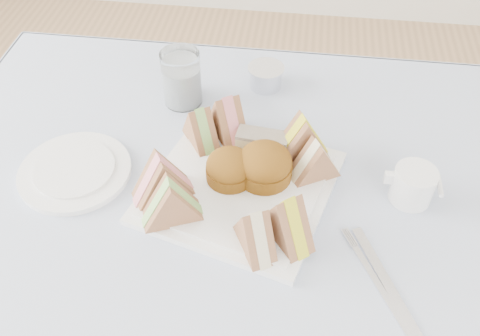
# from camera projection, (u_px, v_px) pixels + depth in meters

# --- Properties ---
(tablecloth) EXTENTS (1.02, 1.02, 0.01)m
(tablecloth) POSITION_uv_depth(u_px,v_px,m) (206.00, 237.00, 0.81)
(tablecloth) COLOR silver
(tablecloth) RESTS_ON table
(serving_plate) EXTENTS (0.34, 0.34, 0.01)m
(serving_plate) POSITION_uv_depth(u_px,v_px,m) (240.00, 187.00, 0.87)
(serving_plate) COLOR white
(serving_plate) RESTS_ON tablecloth
(sandwich_fl_a) EXTENTS (0.10, 0.09, 0.08)m
(sandwich_fl_a) POSITION_uv_depth(u_px,v_px,m) (161.00, 176.00, 0.82)
(sandwich_fl_a) COLOR #955936
(sandwich_fl_a) RESTS_ON serving_plate
(sandwich_fl_b) EXTENTS (0.10, 0.07, 0.08)m
(sandwich_fl_b) POSITION_uv_depth(u_px,v_px,m) (171.00, 200.00, 0.78)
(sandwich_fl_b) COLOR #955936
(sandwich_fl_b) RESTS_ON serving_plate
(sandwich_fr_a) EXTENTS (0.09, 0.10, 0.08)m
(sandwich_fr_a) POSITION_uv_depth(u_px,v_px,m) (287.00, 217.00, 0.76)
(sandwich_fr_a) COLOR #955936
(sandwich_fr_a) RESTS_ON serving_plate
(sandwich_fr_b) EXTENTS (0.07, 0.09, 0.07)m
(sandwich_fr_b) POSITION_uv_depth(u_px,v_px,m) (255.00, 229.00, 0.75)
(sandwich_fr_b) COLOR #955936
(sandwich_fr_b) RESTS_ON serving_plate
(sandwich_bl_a) EXTENTS (0.08, 0.09, 0.07)m
(sandwich_bl_a) POSITION_uv_depth(u_px,v_px,m) (200.00, 126.00, 0.91)
(sandwich_bl_a) COLOR #955936
(sandwich_bl_a) RESTS_ON serving_plate
(sandwich_bl_b) EXTENTS (0.09, 0.10, 0.08)m
(sandwich_bl_b) POSITION_uv_depth(u_px,v_px,m) (228.00, 116.00, 0.92)
(sandwich_bl_b) COLOR #955936
(sandwich_bl_b) RESTS_ON serving_plate
(sandwich_br_a) EXTENTS (0.09, 0.07, 0.07)m
(sandwich_br_a) POSITION_uv_depth(u_px,v_px,m) (316.00, 159.00, 0.85)
(sandwich_br_a) COLOR #955936
(sandwich_br_a) RESTS_ON serving_plate
(sandwich_br_b) EXTENTS (0.11, 0.08, 0.09)m
(sandwich_br_b) POSITION_uv_depth(u_px,v_px,m) (302.00, 137.00, 0.88)
(sandwich_br_b) COLOR #955936
(sandwich_br_b) RESTS_ON serving_plate
(scone_left) EXTENTS (0.09, 0.09, 0.05)m
(scone_left) POSITION_uv_depth(u_px,v_px,m) (230.00, 168.00, 0.85)
(scone_left) COLOR brown
(scone_left) RESTS_ON serving_plate
(scone_right) EXTENTS (0.11, 0.11, 0.06)m
(scone_right) POSITION_uv_depth(u_px,v_px,m) (265.00, 165.00, 0.85)
(scone_right) COLOR brown
(scone_right) RESTS_ON serving_plate
(pastry_slice) EXTENTS (0.09, 0.04, 0.04)m
(pastry_slice) POSITION_uv_depth(u_px,v_px,m) (262.00, 143.00, 0.90)
(pastry_slice) COLOR tan
(pastry_slice) RESTS_ON serving_plate
(side_plate) EXTENTS (0.24, 0.24, 0.01)m
(side_plate) POSITION_uv_depth(u_px,v_px,m) (75.00, 171.00, 0.89)
(side_plate) COLOR white
(side_plate) RESTS_ON tablecloth
(water_glass) EXTENTS (0.08, 0.08, 0.11)m
(water_glass) POSITION_uv_depth(u_px,v_px,m) (182.00, 78.00, 0.99)
(water_glass) COLOR white
(water_glass) RESTS_ON tablecloth
(tea_strainer) EXTENTS (0.09, 0.09, 0.04)m
(tea_strainer) POSITION_uv_depth(u_px,v_px,m) (266.00, 78.00, 1.05)
(tea_strainer) COLOR silver
(tea_strainer) RESTS_ON tablecloth
(knife) EXTENTS (0.09, 0.17, 0.00)m
(knife) POSITION_uv_depth(u_px,v_px,m) (384.00, 279.00, 0.75)
(knife) COLOR silver
(knife) RESTS_ON tablecloth
(fork) EXTENTS (0.08, 0.15, 0.00)m
(fork) POSITION_uv_depth(u_px,v_px,m) (383.00, 293.00, 0.73)
(fork) COLOR silver
(fork) RESTS_ON tablecloth
(creamer_jug) EXTENTS (0.07, 0.07, 0.06)m
(creamer_jug) POSITION_uv_depth(u_px,v_px,m) (413.00, 185.00, 0.84)
(creamer_jug) COLOR white
(creamer_jug) RESTS_ON tablecloth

